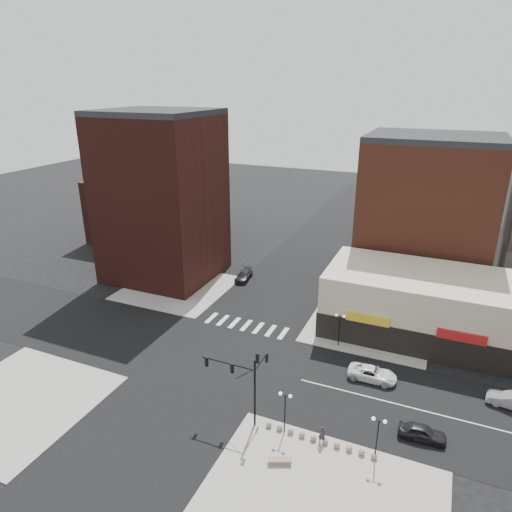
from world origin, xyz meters
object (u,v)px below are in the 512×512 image
at_px(street_lamp_se_b, 378,428).
at_px(dark_sedan_north, 244,276).
at_px(street_lamp_se_a, 285,403).
at_px(pedestrian, 322,435).
at_px(street_lamp_ne, 340,322).
at_px(white_suv, 372,374).
at_px(dark_sedan_east, 422,432).
at_px(traffic_signal, 247,375).
at_px(stone_bench, 280,461).
at_px(silver_sedan, 512,401).

bearing_deg(street_lamp_se_b, dark_sedan_north, 130.97).
xyz_separation_m(street_lamp_se_a, pedestrian, (3.43, 0.00, -2.29)).
relative_size(street_lamp_ne, dark_sedan_north, 0.87).
xyz_separation_m(dark_sedan_north, pedestrian, (20.93, -29.37, 0.31)).
distance_m(street_lamp_ne, white_suv, 7.37).
xyz_separation_m(street_lamp_se_a, dark_sedan_north, (-17.50, 29.37, -2.59)).
xyz_separation_m(street_lamp_se_b, dark_sedan_east, (3.38, 4.08, -2.60)).
bearing_deg(street_lamp_ne, street_lamp_se_b, -66.37).
distance_m(white_suv, dark_sedan_east, 8.93).
relative_size(traffic_signal, white_suv, 1.54).
xyz_separation_m(dark_sedan_east, stone_bench, (-10.47, -7.67, -0.33)).
bearing_deg(silver_sedan, street_lamp_se_a, -51.77).
height_order(street_lamp_se_a, white_suv, street_lamp_se_a).
bearing_deg(white_suv, street_lamp_se_a, 151.38).
height_order(street_lamp_se_b, dark_sedan_north, street_lamp_se_b).
bearing_deg(dark_sedan_east, street_lamp_ne, 37.84).
xyz_separation_m(street_lamp_se_b, white_suv, (-2.16, 11.08, -2.59)).
height_order(traffic_signal, dark_sedan_east, traffic_signal).
distance_m(street_lamp_se_a, street_lamp_ne, 16.03).
height_order(street_lamp_se_a, dark_sedan_north, street_lamp_se_a).
distance_m(dark_sedan_east, pedestrian, 8.94).
bearing_deg(pedestrian, stone_bench, 57.19).
relative_size(white_suv, dark_sedan_north, 1.05).
relative_size(street_lamp_se_a, street_lamp_ne, 1.00).
distance_m(street_lamp_ne, dark_sedan_north, 22.97).
relative_size(silver_sedan, pedestrian, 2.52).
bearing_deg(traffic_signal, silver_sedan, 27.33).
bearing_deg(street_lamp_se_b, silver_sedan, 47.33).
height_order(white_suv, stone_bench, white_suv).
relative_size(dark_sedan_east, dark_sedan_north, 0.85).
distance_m(white_suv, silver_sedan, 13.19).
xyz_separation_m(street_lamp_ne, silver_sedan, (18.00, -4.06, -2.56)).
height_order(dark_sedan_north, stone_bench, dark_sedan_north).
relative_size(dark_sedan_east, stone_bench, 2.03).
bearing_deg(pedestrian, street_lamp_se_a, 2.35).
xyz_separation_m(street_lamp_se_b, pedestrian, (-4.57, 0.00, -2.29)).
height_order(white_suv, dark_sedan_north, white_suv).
relative_size(silver_sedan, dark_sedan_north, 0.93).
distance_m(dark_sedan_east, silver_sedan, 10.94).
relative_size(dark_sedan_north, stone_bench, 2.39).
bearing_deg(white_suv, dark_sedan_north, 51.08).
bearing_deg(traffic_signal, dark_sedan_east, 14.49).
relative_size(street_lamp_se_b, stone_bench, 2.07).
bearing_deg(pedestrian, white_suv, -99.90).
bearing_deg(traffic_signal, dark_sedan_north, 115.19).
height_order(traffic_signal, street_lamp_se_a, traffic_signal).
bearing_deg(traffic_signal, white_suv, 48.65).
xyz_separation_m(white_suv, dark_sedan_east, (5.54, -7.00, -0.01)).
distance_m(traffic_signal, pedestrian, 8.21).
height_order(street_lamp_se_a, dark_sedan_east, street_lamp_se_a).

